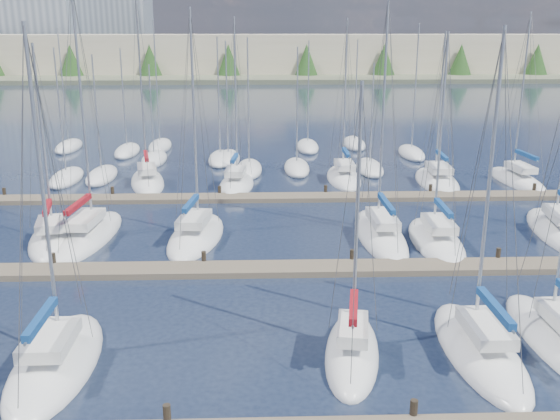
{
  "coord_description": "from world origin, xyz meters",
  "views": [
    {
      "loc": [
        -0.93,
        -14.5,
        12.57
      ],
      "look_at": [
        0.0,
        14.0,
        4.0
      ],
      "focal_mm": 40.0,
      "sensor_mm": 36.0,
      "label": 1
    }
  ],
  "objects_px": {
    "sailboat_f": "(558,340)",
    "sailboat_n": "(147,181)",
    "sailboat_r": "(517,180)",
    "sailboat_i": "(89,236)",
    "sailboat_l": "(436,241)",
    "sailboat_c": "(56,362)",
    "sailboat_m": "(558,231)",
    "sailboat_p": "(344,177)",
    "sailboat_e": "(480,350)",
    "sailboat_j": "(196,236)",
    "sailboat_o": "(236,184)",
    "sailboat_q": "(437,181)",
    "sailboat_k": "(380,234)",
    "sailboat_h": "(53,241)",
    "sailboat_d": "(352,352)"
  },
  "relations": [
    {
      "from": "sailboat_f",
      "to": "sailboat_n",
      "type": "xyz_separation_m",
      "value": [
        -21.31,
        27.3,
        0.02
      ]
    },
    {
      "from": "sailboat_r",
      "to": "sailboat_i",
      "type": "relative_size",
      "value": 0.91
    },
    {
      "from": "sailboat_l",
      "to": "sailboat_c",
      "type": "bearing_deg",
      "value": -142.18
    },
    {
      "from": "sailboat_m",
      "to": "sailboat_p",
      "type": "bearing_deg",
      "value": 137.17
    },
    {
      "from": "sailboat_e",
      "to": "sailboat_n",
      "type": "distance_m",
      "value": 33.17
    },
    {
      "from": "sailboat_f",
      "to": "sailboat_n",
      "type": "bearing_deg",
      "value": 126.96
    },
    {
      "from": "sailboat_j",
      "to": "sailboat_o",
      "type": "bearing_deg",
      "value": 87.74
    },
    {
      "from": "sailboat_l",
      "to": "sailboat_n",
      "type": "relative_size",
      "value": 0.83
    },
    {
      "from": "sailboat_f",
      "to": "sailboat_j",
      "type": "bearing_deg",
      "value": 138.7
    },
    {
      "from": "sailboat_r",
      "to": "sailboat_n",
      "type": "distance_m",
      "value": 30.33
    },
    {
      "from": "sailboat_n",
      "to": "sailboat_f",
      "type": "bearing_deg",
      "value": -63.68
    },
    {
      "from": "sailboat_o",
      "to": "sailboat_i",
      "type": "bearing_deg",
      "value": -119.58
    },
    {
      "from": "sailboat_m",
      "to": "sailboat_i",
      "type": "height_order",
      "value": "sailboat_i"
    },
    {
      "from": "sailboat_e",
      "to": "sailboat_p",
      "type": "distance_m",
      "value": 28.81
    },
    {
      "from": "sailboat_q",
      "to": "sailboat_c",
      "type": "distance_m",
      "value": 35.71
    },
    {
      "from": "sailboat_l",
      "to": "sailboat_r",
      "type": "relative_size",
      "value": 0.91
    },
    {
      "from": "sailboat_q",
      "to": "sailboat_k",
      "type": "bearing_deg",
      "value": -114.96
    },
    {
      "from": "sailboat_r",
      "to": "sailboat_l",
      "type": "bearing_deg",
      "value": -131.21
    },
    {
      "from": "sailboat_h",
      "to": "sailboat_f",
      "type": "bearing_deg",
      "value": -40.73
    },
    {
      "from": "sailboat_c",
      "to": "sailboat_j",
      "type": "bearing_deg",
      "value": 74.47
    },
    {
      "from": "sailboat_r",
      "to": "sailboat_p",
      "type": "height_order",
      "value": "sailboat_r"
    },
    {
      "from": "sailboat_r",
      "to": "sailboat_f",
      "type": "relative_size",
      "value": 1.12
    },
    {
      "from": "sailboat_m",
      "to": "sailboat_k",
      "type": "relative_size",
      "value": 0.87
    },
    {
      "from": "sailboat_r",
      "to": "sailboat_i",
      "type": "height_order",
      "value": "sailboat_i"
    },
    {
      "from": "sailboat_p",
      "to": "sailboat_h",
      "type": "height_order",
      "value": "sailboat_p"
    },
    {
      "from": "sailboat_j",
      "to": "sailboat_l",
      "type": "bearing_deg",
      "value": 1.5
    },
    {
      "from": "sailboat_q",
      "to": "sailboat_e",
      "type": "bearing_deg",
      "value": -98.79
    },
    {
      "from": "sailboat_c",
      "to": "sailboat_i",
      "type": "height_order",
      "value": "sailboat_i"
    },
    {
      "from": "sailboat_c",
      "to": "sailboat_e",
      "type": "relative_size",
      "value": 1.01
    },
    {
      "from": "sailboat_q",
      "to": "sailboat_m",
      "type": "xyz_separation_m",
      "value": [
        4.06,
        -12.98,
        0.0
      ]
    },
    {
      "from": "sailboat_e",
      "to": "sailboat_n",
      "type": "relative_size",
      "value": 0.85
    },
    {
      "from": "sailboat_l",
      "to": "sailboat_f",
      "type": "height_order",
      "value": "sailboat_l"
    },
    {
      "from": "sailboat_o",
      "to": "sailboat_k",
      "type": "height_order",
      "value": "sailboat_k"
    },
    {
      "from": "sailboat_o",
      "to": "sailboat_n",
      "type": "xyz_separation_m",
      "value": [
        -7.3,
        1.27,
        0.0
      ]
    },
    {
      "from": "sailboat_c",
      "to": "sailboat_o",
      "type": "relative_size",
      "value": 0.97
    },
    {
      "from": "sailboat_o",
      "to": "sailboat_e",
      "type": "distance_m",
      "value": 28.71
    },
    {
      "from": "sailboat_q",
      "to": "sailboat_p",
      "type": "relative_size",
      "value": 0.93
    },
    {
      "from": "sailboat_f",
      "to": "sailboat_d",
      "type": "bearing_deg",
      "value": -176.48
    },
    {
      "from": "sailboat_l",
      "to": "sailboat_i",
      "type": "height_order",
      "value": "sailboat_i"
    },
    {
      "from": "sailboat_l",
      "to": "sailboat_m",
      "type": "distance_m",
      "value": 8.29
    },
    {
      "from": "sailboat_p",
      "to": "sailboat_n",
      "type": "xyz_separation_m",
      "value": [
        -16.2,
        -0.79,
        0.01
      ]
    },
    {
      "from": "sailboat_o",
      "to": "sailboat_e",
      "type": "bearing_deg",
      "value": -63.24
    },
    {
      "from": "sailboat_h",
      "to": "sailboat_i",
      "type": "bearing_deg",
      "value": 12.58
    },
    {
      "from": "sailboat_q",
      "to": "sailboat_n",
      "type": "distance_m",
      "value": 23.71
    },
    {
      "from": "sailboat_c",
      "to": "sailboat_o",
      "type": "xyz_separation_m",
      "value": [
        5.93,
        27.11,
        0.01
      ]
    },
    {
      "from": "sailboat_o",
      "to": "sailboat_p",
      "type": "height_order",
      "value": "sailboat_o"
    },
    {
      "from": "sailboat_h",
      "to": "sailboat_n",
      "type": "height_order",
      "value": "sailboat_n"
    },
    {
      "from": "sailboat_j",
      "to": "sailboat_i",
      "type": "distance_m",
      "value": 6.52
    },
    {
      "from": "sailboat_m",
      "to": "sailboat_o",
      "type": "bearing_deg",
      "value": 157.3
    },
    {
      "from": "sailboat_p",
      "to": "sailboat_m",
      "type": "bearing_deg",
      "value": -50.72
    }
  ]
}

